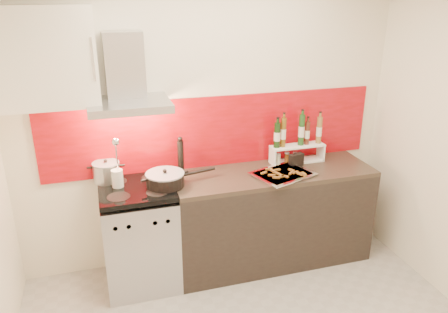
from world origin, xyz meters
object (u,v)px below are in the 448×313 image
object	(u,v)px
range_stove	(140,237)
pepper_mill	(181,156)
counter	(271,216)
stock_pot	(106,172)
baking_tray	(283,174)
saute_pan	(166,179)

from	to	relation	value
range_stove	pepper_mill	world-z (taller)	pepper_mill
range_stove	pepper_mill	distance (m)	0.77
pepper_mill	range_stove	bearing A→B (deg)	-157.01
pepper_mill	counter	bearing A→B (deg)	-11.92
counter	stock_pot	bearing A→B (deg)	172.55
pepper_mill	stock_pot	bearing A→B (deg)	178.35
stock_pot	pepper_mill	world-z (taller)	pepper_mill
range_stove	counter	xyz separation A→B (m)	(1.20, 0.00, 0.01)
counter	baking_tray	bearing A→B (deg)	-70.54
range_stove	stock_pot	distance (m)	0.62
stock_pot	baking_tray	size ratio (longest dim) A/B	0.38
range_stove	counter	size ratio (longest dim) A/B	0.51
stock_pot	saute_pan	xyz separation A→B (m)	(0.46, -0.23, -0.03)
range_stove	baking_tray	xyz separation A→B (m)	(1.24, -0.11, 0.47)
stock_pot	saute_pan	bearing A→B (deg)	-26.52
range_stove	baking_tray	size ratio (longest dim) A/B	1.56
counter	baking_tray	distance (m)	0.48
counter	stock_pot	world-z (taller)	stock_pot
counter	pepper_mill	world-z (taller)	pepper_mill
counter	pepper_mill	bearing A→B (deg)	168.08
pepper_mill	baking_tray	distance (m)	0.89
counter	baking_tray	world-z (taller)	baking_tray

